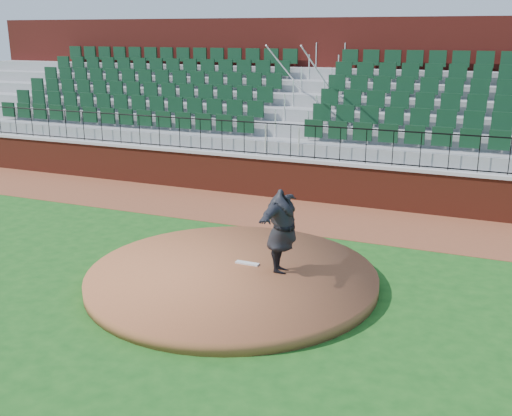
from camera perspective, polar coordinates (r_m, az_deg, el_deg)
The scene contains 10 objects.
ground at distance 12.26m, azimuth -2.73°, elevation -7.68°, with size 90.00×90.00×0.00m, color #174C15.
warning_track at distance 16.98m, azimuth 5.08°, elevation -0.76°, with size 34.00×3.20×0.01m, color brown.
field_wall at distance 18.30m, azimuth 6.67°, elevation 2.38°, with size 34.00×0.35×1.20m, color maroon.
wall_cap at distance 18.16m, azimuth 6.73°, elevation 4.37°, with size 34.00×0.45×0.10m, color #B7B7B7.
wall_railing at distance 18.05m, azimuth 6.79°, elevation 6.08°, with size 34.00×0.05×1.00m, color black, non-canonical shape.
seating_stands at distance 20.58m, azimuth 8.98°, elevation 8.67°, with size 34.00×5.10×4.60m, color gray, non-canonical shape.
concourse_wall at distance 23.24m, azimuth 10.73°, elevation 10.57°, with size 34.00×0.50×5.50m, color maroon.
pitchers_mound at distance 12.50m, azimuth -2.28°, elevation -6.56°, with size 5.97×5.97×0.25m, color brown.
pitching_rubber at distance 12.82m, azimuth -0.83°, elevation -5.26°, with size 0.52×0.13×0.03m, color silver.
pitcher at distance 12.13m, azimuth 2.45°, elevation -2.22°, with size 2.16×0.59×1.76m, color black.
Camera 1 is at (4.85, -10.09, 5.00)m, focal length 42.18 mm.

